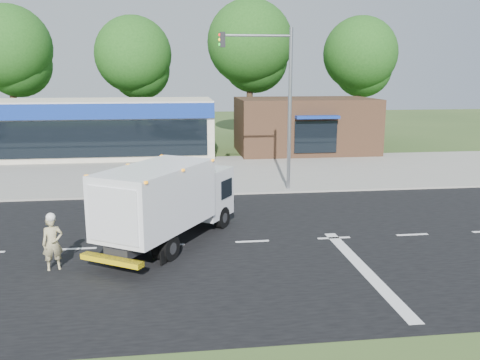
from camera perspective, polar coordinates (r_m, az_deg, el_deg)
The scene contains 11 objects.
ground at distance 18.20m, azimuth 1.38°, elevation -6.95°, with size 120.00×120.00×0.00m, color #385123.
road_asphalt at distance 18.20m, azimuth 1.38°, elevation -6.94°, with size 60.00×14.00×0.02m, color black.
sidewalk at distance 26.01m, azimuth -1.33°, elevation -0.97°, with size 60.00×2.40×0.12m, color gray.
parking_apron at distance 31.67m, azimuth -2.42°, elevation 1.30°, with size 60.00×9.00×0.02m, color gray.
lane_markings at distance 17.20m, azimuth 6.56°, elevation -8.12°, with size 55.20×7.00×0.01m.
ems_box_truck at distance 17.65m, azimuth -8.12°, elevation -2.01°, with size 5.18×6.62×2.90m.
emergency_worker at distance 16.48m, azimuth -20.30°, elevation -6.54°, with size 0.71×0.57×1.80m.
retail_strip_mall at distance 37.69m, azimuth -17.08°, elevation 5.59°, with size 18.00×6.20×4.00m.
brown_storefront at distance 38.41m, azimuth 7.29°, elevation 6.12°, with size 10.00×6.70×4.00m.
traffic_signal_pole at distance 25.12m, azimuth 4.19°, elevation 9.75°, with size 3.51×0.25×8.00m.
background_trees at distance 45.22m, azimuth -5.19°, elevation 13.88°, with size 36.77×7.39×12.10m.
Camera 1 is at (-2.61, -17.00, 5.94)m, focal length 38.00 mm.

